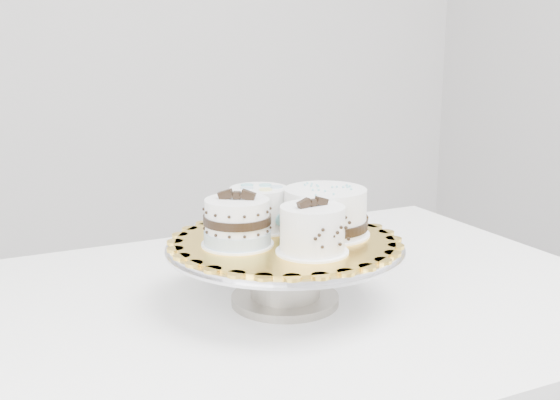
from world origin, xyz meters
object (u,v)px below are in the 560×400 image
cake_board (285,241)px  cake_ribbon (326,213)px  table (259,353)px  cake_stand (285,262)px  cake_banded (237,224)px  cake_swirl (312,231)px  cake_dots (259,208)px

cake_board → cake_ribbon: cake_ribbon is taller
table → cake_stand: 0.15m
cake_board → cake_banded: bearing=174.1°
cake_swirl → cake_banded: 0.11m
cake_board → cake_ribbon: size_ratio=2.19×
table → cake_swirl: (0.03, -0.10, 0.21)m
cake_board → cake_banded: size_ratio=2.51×
cake_ribbon → cake_board: bearing=-173.3°
cake_swirl → cake_dots: size_ratio=0.91×
cake_board → cake_swirl: bearing=-88.3°
table → cake_ribbon: bearing=-16.3°
cake_banded → cake_ribbon: size_ratio=0.87×
table → cake_banded: 0.22m
cake_swirl → cake_banded: bearing=128.6°
cake_banded → cake_ribbon: (0.14, -0.01, 0.00)m
cake_board → cake_banded: (-0.07, 0.01, 0.03)m
cake_dots → cake_ribbon: cake_ribbon is taller
cake_dots → cake_stand: bearing=-82.3°
cake_stand → cake_ribbon: (0.07, -0.01, 0.07)m
cake_ribbon → cake_dots: bearing=147.4°
cake_stand → cake_swirl: cake_swirl is taller
cake_dots → cake_ribbon: 0.10m
table → cake_stand: cake_stand is taller
cake_swirl → cake_dots: 0.14m
table → cake_banded: (-0.04, -0.02, 0.21)m
cake_stand → cake_ribbon: cake_ribbon is taller
table → cake_swirl: size_ratio=11.71×
cake_board → cake_dots: (-0.01, 0.07, 0.04)m
table → cake_ribbon: (0.10, -0.03, 0.22)m
table → cake_stand: (0.03, -0.03, 0.15)m
cake_stand → cake_dots: (-0.01, 0.07, 0.07)m
cake_swirl → cake_dots: cake_swirl is taller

